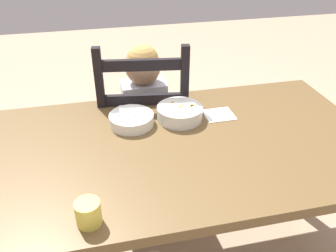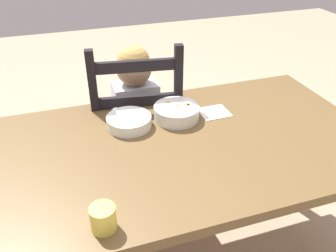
{
  "view_description": "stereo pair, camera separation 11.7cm",
  "coord_description": "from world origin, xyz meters",
  "px_view_note": "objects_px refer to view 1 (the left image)",
  "views": [
    {
      "loc": [
        -0.29,
        -1.1,
        1.49
      ],
      "look_at": [
        -0.02,
        0.05,
        0.75
      ],
      "focal_mm": 38.13,
      "sensor_mm": 36.0,
      "label": 1
    },
    {
      "loc": [
        -0.4,
        -1.07,
        1.49
      ],
      "look_at": [
        -0.02,
        0.05,
        0.75
      ],
      "focal_mm": 38.13,
      "sensor_mm": 36.0,
      "label": 2
    }
  ],
  "objects_px": {
    "child_figure": "(145,107)",
    "bowl_of_peas": "(131,119)",
    "spoon": "(166,117)",
    "drinking_cup": "(88,213)",
    "dining_table": "(177,161)",
    "bowl_of_carrots": "(180,113)",
    "dining_chair": "(145,134)"
  },
  "relations": [
    {
      "from": "child_figure",
      "to": "spoon",
      "type": "distance_m",
      "value": 0.29
    },
    {
      "from": "spoon",
      "to": "drinking_cup",
      "type": "distance_m",
      "value": 0.64
    },
    {
      "from": "bowl_of_peas",
      "to": "drinking_cup",
      "type": "bearing_deg",
      "value": -110.51
    },
    {
      "from": "drinking_cup",
      "to": "child_figure",
      "type": "bearing_deg",
      "value": 69.84
    },
    {
      "from": "drinking_cup",
      "to": "dining_chair",
      "type": "bearing_deg",
      "value": 70.39
    },
    {
      "from": "child_figure",
      "to": "dining_table",
      "type": "bearing_deg",
      "value": -84.1
    },
    {
      "from": "bowl_of_peas",
      "to": "drinking_cup",
      "type": "distance_m",
      "value": 0.55
    },
    {
      "from": "dining_table",
      "to": "spoon",
      "type": "relative_size",
      "value": 13.08
    },
    {
      "from": "dining_chair",
      "to": "child_figure",
      "type": "relative_size",
      "value": 1.05
    },
    {
      "from": "dining_table",
      "to": "drinking_cup",
      "type": "relative_size",
      "value": 20.41
    },
    {
      "from": "dining_table",
      "to": "drinking_cup",
      "type": "distance_m",
      "value": 0.5
    },
    {
      "from": "dining_table",
      "to": "spoon",
      "type": "height_order",
      "value": "spoon"
    },
    {
      "from": "child_figure",
      "to": "bowl_of_peas",
      "type": "distance_m",
      "value": 0.33
    },
    {
      "from": "child_figure",
      "to": "bowl_of_carrots",
      "type": "xyz_separation_m",
      "value": [
        0.1,
        -0.29,
        0.12
      ]
    },
    {
      "from": "bowl_of_carrots",
      "to": "spoon",
      "type": "bearing_deg",
      "value": 157.76
    },
    {
      "from": "dining_table",
      "to": "dining_chair",
      "type": "bearing_deg",
      "value": 96.86
    },
    {
      "from": "dining_table",
      "to": "bowl_of_peas",
      "type": "distance_m",
      "value": 0.26
    },
    {
      "from": "dining_table",
      "to": "spoon",
      "type": "bearing_deg",
      "value": 89.82
    },
    {
      "from": "dining_chair",
      "to": "child_figure",
      "type": "height_order",
      "value": "dining_chair"
    },
    {
      "from": "spoon",
      "to": "dining_table",
      "type": "bearing_deg",
      "value": -90.18
    },
    {
      "from": "dining_chair",
      "to": "spoon",
      "type": "relative_size",
      "value": 8.15
    },
    {
      "from": "bowl_of_peas",
      "to": "spoon",
      "type": "xyz_separation_m",
      "value": [
        0.15,
        0.02,
        -0.02
      ]
    },
    {
      "from": "spoon",
      "to": "bowl_of_peas",
      "type": "bearing_deg",
      "value": -171.7
    },
    {
      "from": "bowl_of_carrots",
      "to": "drinking_cup",
      "type": "relative_size",
      "value": 2.52
    },
    {
      "from": "child_figure",
      "to": "spoon",
      "type": "relative_size",
      "value": 7.75
    },
    {
      "from": "child_figure",
      "to": "drinking_cup",
      "type": "xyz_separation_m",
      "value": [
        -0.3,
        -0.81,
        0.13
      ]
    },
    {
      "from": "dining_table",
      "to": "child_figure",
      "type": "distance_m",
      "value": 0.47
    },
    {
      "from": "dining_chair",
      "to": "child_figure",
      "type": "bearing_deg",
      "value": -11.6
    },
    {
      "from": "child_figure",
      "to": "bowl_of_carrots",
      "type": "distance_m",
      "value": 0.33
    },
    {
      "from": "child_figure",
      "to": "bowl_of_peas",
      "type": "height_order",
      "value": "child_figure"
    },
    {
      "from": "bowl_of_carrots",
      "to": "drinking_cup",
      "type": "bearing_deg",
      "value": -127.86
    },
    {
      "from": "dining_table",
      "to": "spoon",
      "type": "xyz_separation_m",
      "value": [
        0.0,
        0.2,
        0.09
      ]
    }
  ]
}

